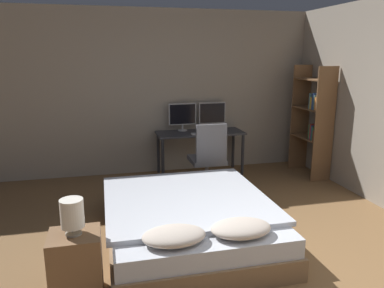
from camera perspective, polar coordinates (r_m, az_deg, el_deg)
wall_back at (r=6.41m, az=-0.86°, el=7.90°), size 12.00×0.06×2.70m
bed at (r=4.11m, az=-0.53°, el=-11.58°), size 1.74×2.06×0.53m
nightstand at (r=3.33m, az=-17.21°, el=-17.45°), size 0.41×0.37×0.58m
bedside_lamp at (r=3.12m, az=-17.80°, el=-10.10°), size 0.18×0.18×0.29m
desk at (r=6.22m, az=1.24°, el=0.99°), size 1.44×0.57×0.72m
monitor_left at (r=6.26m, az=-1.46°, el=4.40°), size 0.46×0.16×0.46m
monitor_right at (r=6.39m, az=3.10°, el=4.57°), size 0.46×0.16×0.46m
keyboard at (r=6.03m, az=1.68°, el=1.60°), size 0.37×0.13×0.02m
computer_mouse at (r=6.10m, az=4.19°, el=1.80°), size 0.07×0.05×0.04m
office_chair at (r=5.52m, az=2.47°, el=-2.87°), size 0.52×0.52×1.02m
bookshelf at (r=6.38m, az=18.16°, el=4.01°), size 0.34×0.76×1.80m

